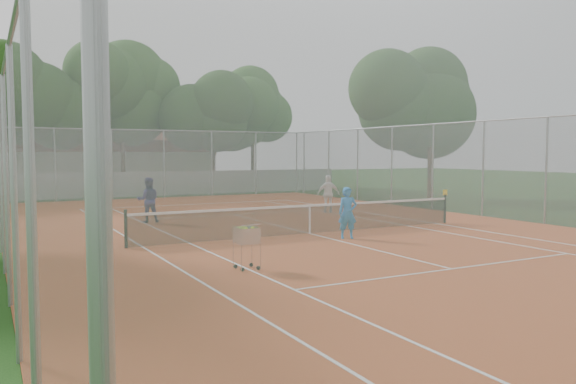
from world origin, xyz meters
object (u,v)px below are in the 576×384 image
player_near (348,213)px  ball_hopper (247,247)px  player_far_right (328,194)px  clubhouse (94,159)px  player_far_left (148,200)px  tennis_net (310,219)px

player_near → ball_hopper: (-4.66, -2.78, -0.27)m
player_far_right → ball_hopper: player_far_right is taller
clubhouse → player_far_right: size_ratio=9.78×
player_near → ball_hopper: 5.43m
player_far_left → clubhouse: bearing=-83.4°
player_near → tennis_net: bearing=130.3°
player_near → ball_hopper: bearing=-128.2°
clubhouse → ball_hopper: size_ratio=15.48×
player_far_left → player_far_right: player_far_left is taller
player_far_left → player_far_right: size_ratio=1.02×
player_near → player_far_left: player_far_left is taller
player_near → player_far_right: bearing=83.0°
player_far_left → player_far_right: 7.94m
clubhouse → player_far_right: clubhouse is taller
player_far_left → tennis_net: bearing=136.7°
player_far_left → ball_hopper: (-0.25, -9.71, -0.33)m
clubhouse → ball_hopper: (-2.15, -33.23, -1.65)m
player_far_right → ball_hopper: (-8.18, -9.43, -0.31)m
clubhouse → player_far_left: bearing=-94.6°
player_far_right → player_near: bearing=83.8°
ball_hopper → player_near: bearing=35.2°
ball_hopper → player_far_left: bearing=92.9°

